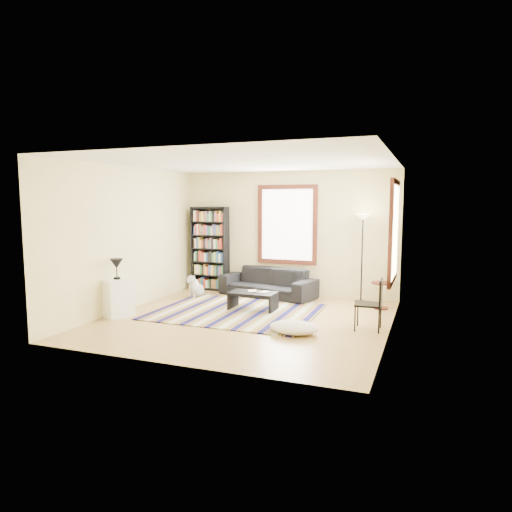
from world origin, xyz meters
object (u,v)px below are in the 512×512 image
(floor_lamp, at_px, (362,259))
(white_cabinet, at_px, (118,298))
(bookshelf, at_px, (210,248))
(floor_cushion, at_px, (294,327))
(side_table, at_px, (381,296))
(sofa, at_px, (268,282))
(coffee_table, at_px, (253,301))
(dog, at_px, (197,286))
(folding_chair, at_px, (368,304))

(floor_lamp, relative_size, white_cabinet, 2.66)
(white_cabinet, bearing_deg, bookshelf, 104.07)
(bookshelf, xyz_separation_m, floor_lamp, (3.63, -0.17, -0.07))
(white_cabinet, bearing_deg, floor_cushion, 23.75)
(floor_cushion, distance_m, side_table, 2.53)
(sofa, height_order, bookshelf, bookshelf)
(side_table, bearing_deg, sofa, 172.13)
(side_table, bearing_deg, floor_cushion, -116.76)
(coffee_table, relative_size, white_cabinet, 1.29)
(sofa, relative_size, floor_cushion, 2.72)
(white_cabinet, relative_size, dog, 1.40)
(sofa, xyz_separation_m, bookshelf, (-1.57, 0.27, 0.68))
(sofa, height_order, floor_lamp, floor_lamp)
(sofa, bearing_deg, bookshelf, -177.13)
(sofa, relative_size, dog, 4.35)
(coffee_table, bearing_deg, sofa, 97.33)
(floor_cushion, height_order, white_cabinet, white_cabinet)
(coffee_table, xyz_separation_m, floor_cushion, (1.20, -1.25, -0.08))
(sofa, height_order, dog, sofa)
(folding_chair, height_order, dog, folding_chair)
(bookshelf, distance_m, side_table, 4.20)
(dog, bearing_deg, white_cabinet, -86.77)
(white_cabinet, bearing_deg, floor_lamp, 56.77)
(dog, bearing_deg, side_table, 21.31)
(bookshelf, height_order, side_table, bookshelf)
(sofa, relative_size, side_table, 4.02)
(coffee_table, distance_m, folding_chair, 2.38)
(bookshelf, bearing_deg, side_table, -8.59)
(bookshelf, height_order, white_cabinet, bookshelf)
(side_table, bearing_deg, white_cabinet, -152.31)
(sofa, relative_size, coffee_table, 2.41)
(folding_chair, bearing_deg, white_cabinet, -171.88)
(dog, bearing_deg, floor_cushion, -17.57)
(sofa, bearing_deg, side_table, 4.73)
(sofa, distance_m, floor_lamp, 2.15)
(floor_cushion, relative_size, folding_chair, 0.93)
(floor_lamp, height_order, dog, floor_lamp)
(folding_chair, bearing_deg, dog, 159.78)
(floor_cushion, bearing_deg, sofa, 117.83)
(floor_cushion, distance_m, white_cabinet, 3.37)
(sofa, bearing_deg, floor_lamp, 15.39)
(floor_lamp, bearing_deg, sofa, -177.21)
(floor_lamp, xyz_separation_m, dog, (-3.52, -0.72, -0.68))
(bookshelf, distance_m, dog, 1.17)
(bookshelf, bearing_deg, folding_chair, -28.92)
(sofa, relative_size, bookshelf, 1.09)
(floor_lamp, distance_m, dog, 3.65)
(coffee_table, height_order, floor_lamp, floor_lamp)
(sofa, xyz_separation_m, floor_lamp, (2.05, 0.10, 0.61))
(floor_lamp, bearing_deg, dog, -168.36)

